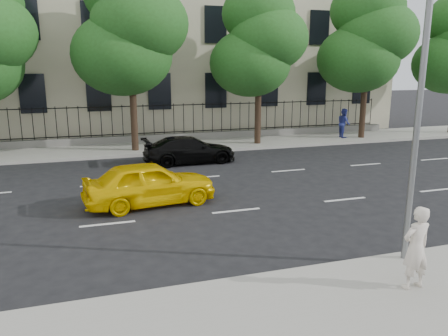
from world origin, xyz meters
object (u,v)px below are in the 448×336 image
object	(u,v)px
street_light	(409,37)
black_sedan	(190,150)
woman_near	(416,248)
yellow_taxi	(150,183)

from	to	relation	value
street_light	black_sedan	size ratio (longest dim) A/B	1.83
street_light	woman_near	world-z (taller)	street_light
yellow_taxi	black_sedan	distance (m)	6.50
yellow_taxi	woman_near	bearing A→B (deg)	-157.95
woman_near	black_sedan	bearing A→B (deg)	-87.40
black_sedan	woman_near	size ratio (longest dim) A/B	2.55
yellow_taxi	woman_near	world-z (taller)	woman_near
street_light	black_sedan	bearing A→B (deg)	101.17
yellow_taxi	woman_near	size ratio (longest dim) A/B	2.51
black_sedan	street_light	bearing A→B (deg)	-170.49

